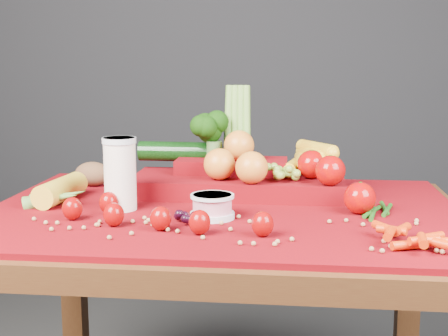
# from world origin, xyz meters

# --- Properties ---
(table) EXTENTS (1.10, 0.80, 0.75)m
(table) POSITION_xyz_m (0.00, 0.00, 0.66)
(table) COLOR #3A1C0D
(table) RESTS_ON ground
(red_cloth) EXTENTS (1.05, 0.75, 0.01)m
(red_cloth) POSITION_xyz_m (0.00, 0.00, 0.76)
(red_cloth) COLOR #660306
(red_cloth) RESTS_ON table
(milk_glass) EXTENTS (0.08, 0.08, 0.16)m
(milk_glass) POSITION_xyz_m (-0.22, -0.04, 0.85)
(milk_glass) COLOR white
(milk_glass) RESTS_ON red_cloth
(yogurt_bowl) EXTENTS (0.09, 0.09, 0.05)m
(yogurt_bowl) POSITION_xyz_m (-0.01, -0.09, 0.79)
(yogurt_bowl) COLOR silver
(yogurt_bowl) RESTS_ON red_cloth
(strawberry_scatter) EXTENTS (0.44, 0.18, 0.05)m
(strawberry_scatter) POSITION_xyz_m (-0.13, -0.17, 0.79)
(strawberry_scatter) COLOR #880B00
(strawberry_scatter) RESTS_ON red_cloth
(dark_grape_cluster) EXTENTS (0.06, 0.05, 0.03)m
(dark_grape_cluster) POSITION_xyz_m (-0.06, -0.14, 0.78)
(dark_grape_cluster) COLOR black
(dark_grape_cluster) RESTS_ON red_cloth
(soybean_scatter) EXTENTS (0.84, 0.24, 0.01)m
(soybean_scatter) POSITION_xyz_m (0.00, -0.20, 0.77)
(soybean_scatter) COLOR #AD7A4A
(soybean_scatter) RESTS_ON red_cloth
(corn_ear) EXTENTS (0.20, 0.24, 0.06)m
(corn_ear) POSITION_xyz_m (-0.38, -0.01, 0.78)
(corn_ear) COLOR gold
(corn_ear) RESTS_ON red_cloth
(potato) EXTENTS (0.09, 0.07, 0.06)m
(potato) POSITION_xyz_m (-0.37, 0.21, 0.79)
(potato) COLOR brown
(potato) RESTS_ON red_cloth
(baby_carrot_pile) EXTENTS (0.18, 0.18, 0.03)m
(baby_carrot_pile) POSITION_xyz_m (0.37, -0.24, 0.78)
(baby_carrot_pile) COLOR red
(baby_carrot_pile) RESTS_ON red_cloth
(green_bean_pile) EXTENTS (0.14, 0.12, 0.01)m
(green_bean_pile) POSITION_xyz_m (0.35, -0.01, 0.77)
(green_bean_pile) COLOR #194E12
(green_bean_pile) RESTS_ON red_cloth
(produce_mound) EXTENTS (0.59, 0.36, 0.27)m
(produce_mound) POSITION_xyz_m (0.04, 0.16, 0.82)
(produce_mound) COLOR #660306
(produce_mound) RESTS_ON red_cloth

